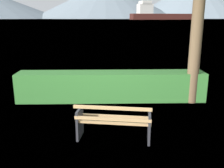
% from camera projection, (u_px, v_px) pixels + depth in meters
% --- Properties ---
extents(ground_plane, '(1400.00, 1400.00, 0.00)m').
position_uv_depth(ground_plane, '(114.00, 138.00, 5.61)').
color(ground_plane, '#567A38').
extents(water_surface, '(620.00, 620.00, 0.00)m').
position_uv_depth(water_surface, '(106.00, 20.00, 302.39)').
color(water_surface, '#7A99A8').
rests_on(water_surface, ground_plane).
extents(park_bench, '(1.69, 0.80, 0.87)m').
position_uv_depth(park_bench, '(114.00, 122.00, 5.44)').
color(park_bench, tan).
rests_on(park_bench, ground_plane).
extents(hedge_row, '(6.01, 0.80, 0.93)m').
position_uv_depth(hedge_row, '(111.00, 86.00, 8.12)').
color(hedge_row, '#387A33').
rests_on(hedge_row, ground_plane).
extents(cargo_ship_large, '(92.26, 33.88, 21.04)m').
position_uv_depth(cargo_ship_large, '(162.00, 14.00, 298.54)').
color(cargo_ship_large, '#471E19').
rests_on(cargo_ship_large, water_surface).
extents(distant_hills, '(747.82, 356.31, 86.33)m').
position_uv_depth(distant_hills, '(107.00, 1.00, 538.03)').
color(distant_hills, gray).
rests_on(distant_hills, ground_plane).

